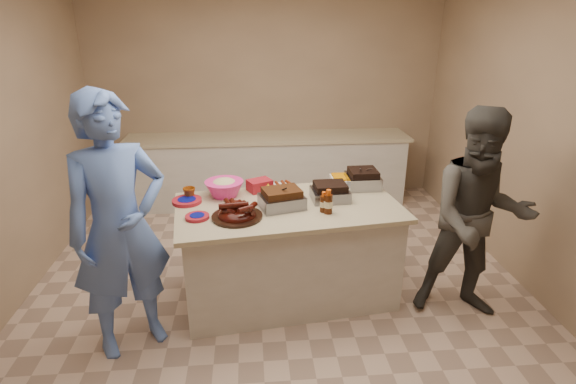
{
  "coord_description": "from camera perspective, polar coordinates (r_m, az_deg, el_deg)",
  "views": [
    {
      "loc": [
        -0.22,
        -3.38,
        2.34
      ],
      "look_at": [
        0.07,
        0.07,
        0.97
      ],
      "focal_mm": 28.0,
      "sensor_mm": 36.0,
      "label": 1
    }
  ],
  "objects": [
    {
      "name": "room",
      "position": [
        4.12,
        -0.97,
        -13.06
      ],
      "size": [
        4.5,
        5.0,
        2.7
      ],
      "primitive_type": null,
      "color": "tan",
      "rests_on": "ground"
    },
    {
      "name": "back_counter",
      "position": [
        5.9,
        -2.51,
        2.87
      ],
      "size": [
        3.6,
        0.64,
        0.9
      ],
      "primitive_type": null,
      "color": "beige",
      "rests_on": "ground"
    },
    {
      "name": "island",
      "position": [
        4.14,
        0.06,
        -12.86
      ],
      "size": [
        1.95,
        1.19,
        0.87
      ],
      "primitive_type": null,
      "rotation": [
        0.0,
        0.0,
        0.13
      ],
      "color": "beige",
      "rests_on": "ground"
    },
    {
      "name": "rib_platter",
      "position": [
        3.52,
        -6.47,
        -3.25
      ],
      "size": [
        0.42,
        0.42,
        0.16
      ],
      "primitive_type": null,
      "rotation": [
        0.0,
        0.0,
        -0.06
      ],
      "color": "#3E0C05",
      "rests_on": "island"
    },
    {
      "name": "pulled_pork_tray",
      "position": [
        3.68,
        -0.78,
        -1.97
      ],
      "size": [
        0.4,
        0.34,
        0.1
      ],
      "primitive_type": "cube",
      "rotation": [
        0.0,
        0.0,
        0.26
      ],
      "color": "#47230F",
      "rests_on": "island"
    },
    {
      "name": "brisket_tray",
      "position": [
        3.85,
        5.32,
        -0.97
      ],
      "size": [
        0.32,
        0.27,
        0.09
      ],
      "primitive_type": "cube",
      "rotation": [
        0.0,
        0.0,
        0.05
      ],
      "color": "black",
      "rests_on": "island"
    },
    {
      "name": "roasting_pan",
      "position": [
        4.16,
        9.41,
        0.62
      ],
      "size": [
        0.29,
        0.29,
        0.12
      ],
      "primitive_type": "cube",
      "rotation": [
        0.0,
        0.0,
        0.01
      ],
      "color": "gray",
      "rests_on": "island"
    },
    {
      "name": "coleslaw_bowl",
      "position": [
        3.95,
        -8.03,
        -0.48
      ],
      "size": [
        0.37,
        0.37,
        0.23
      ],
      "primitive_type": null,
      "rotation": [
        0.0,
        0.0,
        0.13
      ],
      "color": "#EB2B8E",
      "rests_on": "island"
    },
    {
      "name": "sausage_plate",
      "position": [
        4.04,
        -1.23,
        0.27
      ],
      "size": [
        0.39,
        0.39,
        0.05
      ],
      "primitive_type": "cylinder",
      "rotation": [
        0.0,
        0.0,
        0.25
      ],
      "color": "silver",
      "rests_on": "island"
    },
    {
      "name": "mac_cheese_dish",
      "position": [
        4.23,
        7.59,
        1.06
      ],
      "size": [
        0.31,
        0.23,
        0.08
      ],
      "primitive_type": "cube",
      "rotation": [
        0.0,
        0.0,
        0.01
      ],
      "color": "orange",
      "rests_on": "island"
    },
    {
      "name": "bbq_bottle_a",
      "position": [
        3.59,
        5.09,
        -2.69
      ],
      "size": [
        0.08,
        0.08,
        0.2
      ],
      "primitive_type": "cylinder",
      "rotation": [
        0.0,
        0.0,
        0.13
      ],
      "color": "#3B1706",
      "rests_on": "island"
    },
    {
      "name": "bbq_bottle_b",
      "position": [
        3.61,
        4.5,
        -2.51
      ],
      "size": [
        0.06,
        0.06,
        0.17
      ],
      "primitive_type": "cylinder",
      "rotation": [
        0.0,
        0.0,
        0.13
      ],
      "color": "#3B1706",
      "rests_on": "island"
    },
    {
      "name": "mustard_bottle",
      "position": [
        3.93,
        -2.51,
        -0.42
      ],
      "size": [
        0.05,
        0.05,
        0.11
      ],
      "primitive_type": "cylinder",
      "rotation": [
        0.0,
        0.0,
        0.13
      ],
      "color": "yellow",
      "rests_on": "island"
    },
    {
      "name": "sauce_bowl",
      "position": [
        3.93,
        -0.19,
        -0.38
      ],
      "size": [
        0.13,
        0.06,
        0.13
      ],
      "primitive_type": "imported",
      "rotation": [
        0.0,
        0.0,
        0.13
      ],
      "color": "silver",
      "rests_on": "island"
    },
    {
      "name": "plate_stack_large",
      "position": [
        3.87,
        -12.7,
        -1.32
      ],
      "size": [
        0.28,
        0.28,
        0.03
      ],
      "primitive_type": "cylinder",
      "rotation": [
        0.0,
        0.0,
        0.13
      ],
      "color": "maroon",
      "rests_on": "island"
    },
    {
      "name": "plate_stack_small",
      "position": [
        3.55,
        -11.43,
        -3.3
      ],
      "size": [
        0.21,
        0.21,
        0.03
      ],
      "primitive_type": "cylinder",
      "rotation": [
        0.0,
        0.0,
        0.13
      ],
      "color": "maroon",
      "rests_on": "island"
    },
    {
      "name": "plastic_cup",
      "position": [
        3.94,
        -12.37,
        -0.81
      ],
      "size": [
        0.12,
        0.11,
        0.11
      ],
      "primitive_type": "imported",
      "rotation": [
        0.0,
        0.0,
        0.13
      ],
      "color": "#86400D",
      "rests_on": "island"
    },
    {
      "name": "basket_stack",
      "position": [
        4.04,
        -3.61,
        0.19
      ],
      "size": [
        0.25,
        0.22,
        0.1
      ],
      "primitive_type": "cube",
      "rotation": [
        0.0,
        0.0,
        0.44
      ],
      "color": "maroon",
      "rests_on": "island"
    },
    {
      "name": "guest_blue",
      "position": [
        3.83,
        -18.64,
        -17.42
      ],
      "size": [
        1.6,
        2.01,
        0.46
      ],
      "primitive_type": "imported",
      "rotation": [
        0.0,
        0.0,
        0.55
      ],
      "color": "#5B81D8",
      "rests_on": "ground"
    },
    {
      "name": "guest_gray",
      "position": [
        4.22,
        21.27,
        -13.77
      ],
      "size": [
        1.17,
        1.86,
        0.66
      ],
      "primitive_type": "imported",
      "rotation": [
        0.0,
        0.0,
        -0.2
      ],
      "color": "#484640",
      "rests_on": "ground"
    }
  ]
}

